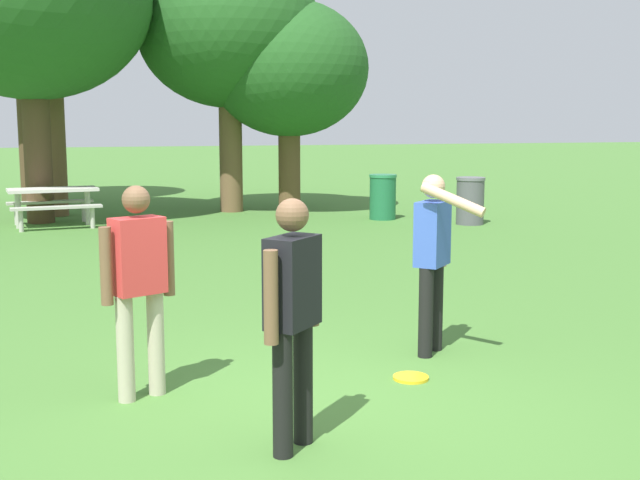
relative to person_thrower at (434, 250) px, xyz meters
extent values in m
plane|color=#447530|center=(-1.46, -1.12, -0.96)|extent=(120.00, 120.00, 0.00)
cylinder|color=black|center=(0.08, 0.10, -0.55)|extent=(0.13, 0.13, 0.82)
cylinder|color=black|center=(-0.10, -0.08, -0.55)|extent=(0.13, 0.13, 0.82)
cube|color=#3856B7|center=(-0.01, 0.01, 0.15)|extent=(0.42, 0.43, 0.58)
sphere|color=tan|center=(-0.01, 0.01, 0.57)|extent=(0.21, 0.21, 0.21)
cylinder|color=tan|center=(0.17, 0.19, 0.10)|extent=(0.09, 0.09, 0.58)
cylinder|color=tan|center=(0.00, -0.37, 0.49)|extent=(0.47, 0.47, 0.28)
cylinder|color=black|center=(-1.85, -1.86, -0.55)|extent=(0.13, 0.13, 0.82)
cylinder|color=black|center=(-1.67, -1.68, -0.55)|extent=(0.13, 0.13, 0.82)
cube|color=black|center=(-1.76, -1.77, 0.15)|extent=(0.42, 0.43, 0.58)
sphere|color=brown|center=(-1.76, -1.77, 0.57)|extent=(0.21, 0.21, 0.21)
cylinder|color=brown|center=(-1.94, -1.95, 0.10)|extent=(0.09, 0.09, 0.58)
cylinder|color=brown|center=(-1.58, -1.58, 0.10)|extent=(0.09, 0.09, 0.58)
cylinder|color=#B7AD93|center=(-2.51, -0.42, -0.55)|extent=(0.13, 0.13, 0.82)
cylinder|color=#B7AD93|center=(-2.75, -0.53, -0.55)|extent=(0.13, 0.13, 0.82)
cube|color=#D83838|center=(-2.63, -0.48, 0.15)|extent=(0.44, 0.36, 0.58)
sphere|color=brown|center=(-2.63, -0.48, 0.57)|extent=(0.21, 0.21, 0.21)
cylinder|color=brown|center=(-2.40, -0.37, 0.10)|extent=(0.09, 0.09, 0.58)
cylinder|color=brown|center=(-2.87, -0.58, 0.10)|extent=(0.09, 0.09, 0.58)
cylinder|color=yellow|center=(-0.47, -0.64, -0.95)|extent=(0.30, 0.30, 0.03)
cube|color=beige|center=(-3.60, 10.33, -0.22)|extent=(1.79, 0.99, 0.06)
cube|color=#B6B2A8|center=(-3.52, 9.76, -0.52)|extent=(1.72, 0.49, 0.05)
cube|color=#B6B2A8|center=(-3.68, 10.91, -0.52)|extent=(1.72, 0.49, 0.05)
cylinder|color=#B6B2A8|center=(-4.25, 10.24, -0.61)|extent=(0.11, 0.11, 0.71)
cylinder|color=#B6B2A8|center=(-4.17, 9.67, -0.75)|extent=(0.09, 0.09, 0.41)
cylinder|color=#B6B2A8|center=(-4.33, 10.81, -0.75)|extent=(0.09, 0.09, 0.41)
cylinder|color=#B6B2A8|center=(-2.94, 10.42, -0.61)|extent=(0.11, 0.11, 0.71)
cylinder|color=#B6B2A8|center=(-2.86, 9.85, -0.75)|extent=(0.09, 0.09, 0.41)
cylinder|color=#B6B2A8|center=(-3.02, 11.00, -0.75)|extent=(0.09, 0.09, 0.41)
cylinder|color=#1E663D|center=(3.14, 9.64, -0.51)|extent=(0.56, 0.56, 0.90)
cylinder|color=#287A4B|center=(3.14, 9.64, -0.03)|extent=(0.59, 0.59, 0.06)
cylinder|color=#515156|center=(4.55, 8.35, -0.51)|extent=(0.56, 0.56, 0.90)
cylinder|color=slate|center=(4.55, 8.35, -0.03)|extent=(0.59, 0.59, 0.06)
cylinder|color=#4C3823|center=(-4.30, 15.64, 0.86)|extent=(0.53, 0.53, 3.64)
ellipsoid|color=#3D7A33|center=(-4.30, 15.64, 3.83)|extent=(4.20, 4.20, 3.57)
cylinder|color=#4C3823|center=(-3.88, 11.08, 0.65)|extent=(0.55, 0.55, 3.23)
cylinder|color=brown|center=(-3.59, 12.25, 0.69)|extent=(0.50, 0.50, 3.31)
ellipsoid|color=#21511E|center=(-3.59, 12.25, 3.28)|extent=(3.39, 3.39, 2.88)
cylinder|color=brown|center=(0.29, 12.04, 0.54)|extent=(0.53, 0.53, 3.00)
ellipsoid|color=#21511E|center=(0.29, 12.04, 3.18)|extent=(4.16, 4.16, 3.53)
cylinder|color=brown|center=(1.59, 11.66, 0.18)|extent=(0.51, 0.51, 2.27)
ellipsoid|color=#21511E|center=(1.59, 11.66, 2.31)|extent=(3.63, 3.63, 3.08)
camera|label=1|loc=(-3.00, -6.67, 1.17)|focal=45.78mm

